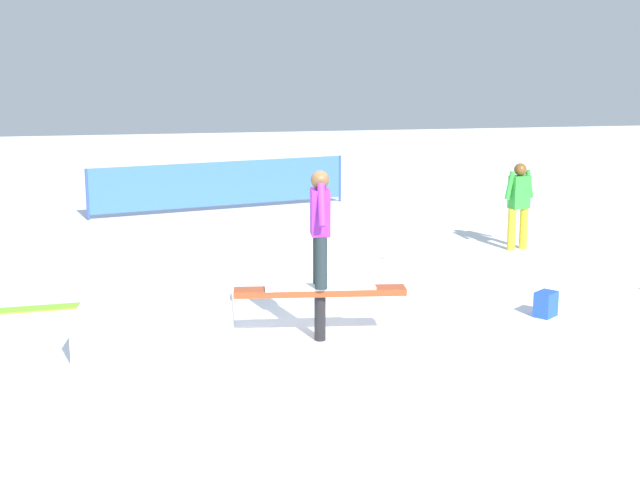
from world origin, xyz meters
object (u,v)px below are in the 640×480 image
(bystander_green, at_px, (519,201))
(backpack_on_snow, at_px, (546,304))
(loose_snowboard_white, at_px, (416,254))
(loose_snowboard_lime, at_px, (46,308))
(main_rider_on_rail, at_px, (320,229))
(rail_feature, at_px, (320,296))

(bystander_green, bearing_deg, backpack_on_snow, -124.16)
(loose_snowboard_white, distance_m, loose_snowboard_lime, 6.47)
(backpack_on_snow, bearing_deg, bystander_green, 33.68)
(main_rider_on_rail, xyz_separation_m, bystander_green, (4.55, 4.40, -0.51))
(bystander_green, bearing_deg, main_rider_on_rail, -151.22)
(main_rider_on_rail, height_order, backpack_on_snow, main_rider_on_rail)
(loose_snowboard_white, xyz_separation_m, loose_snowboard_lime, (-6.06, -2.25, 0.00))
(bystander_green, height_order, backpack_on_snow, bystander_green)
(loose_snowboard_white, xyz_separation_m, backpack_on_snow, (0.55, -3.98, 0.16))
(loose_snowboard_lime, bearing_deg, bystander_green, 12.40)
(loose_snowboard_lime, relative_size, backpack_on_snow, 4.47)
(bystander_green, bearing_deg, loose_snowboard_white, 165.90)
(backpack_on_snow, bearing_deg, main_rider_on_rail, 149.36)
(bystander_green, relative_size, backpack_on_snow, 4.59)
(main_rider_on_rail, bearing_deg, rail_feature, 0.00)
(bystander_green, bearing_deg, loose_snowboard_lime, -179.28)
(rail_feature, distance_m, bystander_green, 6.34)
(main_rider_on_rail, bearing_deg, backpack_on_snow, 13.20)
(loose_snowboard_lime, bearing_deg, backpack_on_snow, -18.31)
(bystander_green, xyz_separation_m, loose_snowboard_lime, (-7.98, -2.29, -0.87))
(loose_snowboard_lime, height_order, backpack_on_snow, backpack_on_snow)
(main_rider_on_rail, relative_size, loose_snowboard_lime, 0.95)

